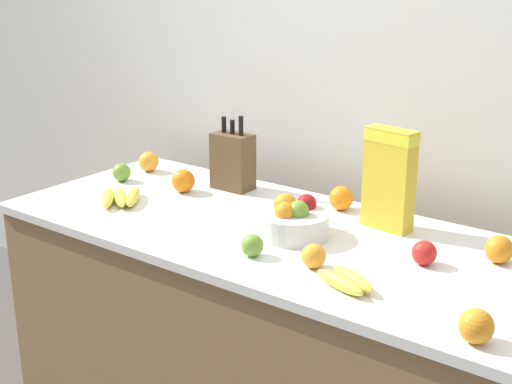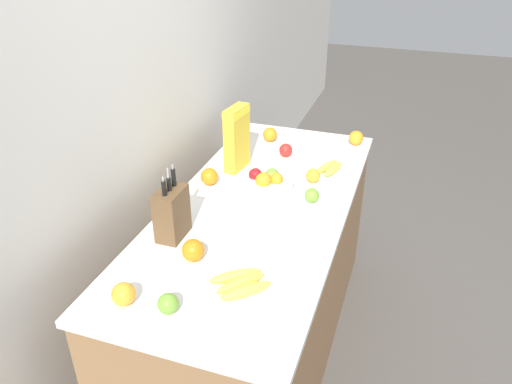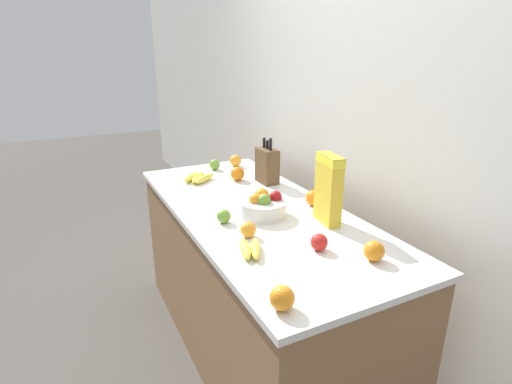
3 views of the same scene
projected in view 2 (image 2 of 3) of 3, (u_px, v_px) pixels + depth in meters
ground_plane at (259, 342)px, 2.71m from camera, size 14.00×14.00×0.00m
wall_back at (131, 101)px, 2.24m from camera, size 9.00×0.06×2.60m
counter at (259, 279)px, 2.50m from camera, size 1.85×0.79×0.88m
knife_block at (172, 213)px, 2.00m from camera, size 0.15×0.09×0.31m
cereal_box at (237, 136)px, 2.51m from camera, size 0.18×0.09×0.33m
fruit_bowl at (268, 185)px, 2.33m from camera, size 0.23×0.23×0.13m
banana_bunch_left at (241, 283)px, 1.76m from camera, size 0.22×0.24×0.04m
banana_bunch_right at (330, 168)px, 2.55m from camera, size 0.19×0.14×0.04m
apple_rightmost at (312, 195)px, 2.28m from camera, size 0.07×0.07×0.07m
apple_leftmost at (168, 304)px, 1.65m from camera, size 0.07×0.07×0.07m
apple_rear at (286, 150)px, 2.70m from camera, size 0.07×0.07×0.07m
orange_by_cereal at (313, 176)px, 2.45m from camera, size 0.07×0.07×0.07m
orange_mid_left at (270, 134)px, 2.88m from camera, size 0.08×0.08×0.08m
orange_front_center at (209, 177)px, 2.42m from camera, size 0.08×0.08×0.08m
orange_front_right at (193, 250)px, 1.90m from camera, size 0.09×0.09×0.09m
orange_front_left at (356, 138)px, 2.83m from camera, size 0.08×0.08×0.08m
orange_mid_right at (123, 294)px, 1.68m from camera, size 0.08×0.08×0.08m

